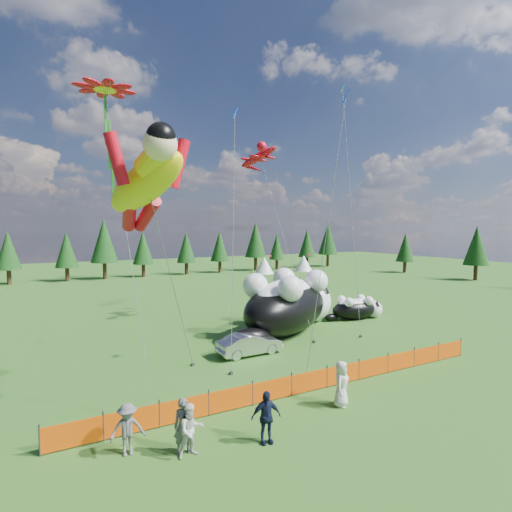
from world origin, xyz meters
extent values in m
plane|color=#133B0A|center=(0.00, 0.00, 0.00)|extent=(160.00, 160.00, 0.00)
cylinder|color=#262626|center=(-11.00, -3.00, 0.55)|extent=(0.06, 0.06, 1.10)
cylinder|color=#262626|center=(-9.00, -3.00, 0.55)|extent=(0.06, 0.06, 1.10)
cylinder|color=#262626|center=(-7.00, -3.00, 0.55)|extent=(0.06, 0.06, 1.10)
cylinder|color=#262626|center=(-5.00, -3.00, 0.55)|extent=(0.06, 0.06, 1.10)
cylinder|color=#262626|center=(-3.00, -3.00, 0.55)|extent=(0.06, 0.06, 1.10)
cylinder|color=#262626|center=(-1.00, -3.00, 0.55)|extent=(0.06, 0.06, 1.10)
cylinder|color=#262626|center=(1.00, -3.00, 0.55)|extent=(0.06, 0.06, 1.10)
cylinder|color=#262626|center=(3.00, -3.00, 0.55)|extent=(0.06, 0.06, 1.10)
cylinder|color=#262626|center=(5.00, -3.00, 0.55)|extent=(0.06, 0.06, 1.10)
cylinder|color=#262626|center=(7.00, -3.00, 0.55)|extent=(0.06, 0.06, 1.10)
cylinder|color=#262626|center=(9.00, -3.00, 0.55)|extent=(0.06, 0.06, 1.10)
cylinder|color=#262626|center=(11.00, -3.00, 0.55)|extent=(0.06, 0.06, 1.10)
cube|color=#D54704|center=(-10.00, -3.00, 0.50)|extent=(2.00, 0.04, 0.90)
cube|color=#D54704|center=(-8.00, -3.00, 0.50)|extent=(2.00, 0.04, 0.90)
cube|color=#D54704|center=(-6.00, -3.00, 0.50)|extent=(2.00, 0.04, 0.90)
cube|color=#D54704|center=(-4.00, -3.00, 0.50)|extent=(2.00, 0.04, 0.90)
cube|color=#D54704|center=(-2.00, -3.00, 0.50)|extent=(2.00, 0.04, 0.90)
cube|color=#D54704|center=(0.00, -3.00, 0.50)|extent=(2.00, 0.04, 0.90)
cube|color=#D54704|center=(2.00, -3.00, 0.50)|extent=(2.00, 0.04, 0.90)
cube|color=#D54704|center=(4.00, -3.00, 0.50)|extent=(2.00, 0.04, 0.90)
cube|color=#D54704|center=(6.00, -3.00, 0.50)|extent=(2.00, 0.04, 0.90)
cube|color=#D54704|center=(8.00, -3.00, 0.50)|extent=(2.00, 0.04, 0.90)
cube|color=#D54704|center=(10.00, -3.00, 0.50)|extent=(2.00, 0.04, 0.90)
ellipsoid|color=black|center=(4.65, 6.25, 1.86)|extent=(10.24, 8.46, 3.73)
ellipsoid|color=white|center=(4.65, 6.25, 2.80)|extent=(7.65, 6.24, 2.28)
sphere|color=white|center=(8.40, 8.44, 1.66)|extent=(3.31, 3.31, 3.31)
sphere|color=#F25E86|center=(9.62, 9.15, 1.66)|extent=(0.46, 0.46, 0.46)
ellipsoid|color=black|center=(0.36, 3.74, 0.72)|extent=(3.23, 2.71, 1.45)
cone|color=black|center=(8.90, 7.58, 2.98)|extent=(1.16, 1.16, 1.16)
cone|color=black|center=(7.90, 9.30, 2.98)|extent=(1.16, 1.16, 1.16)
sphere|color=white|center=(5.93, 8.56, 3.62)|extent=(1.74, 1.74, 1.74)
sphere|color=white|center=(7.29, 6.23, 3.62)|extent=(1.74, 1.74, 1.74)
sphere|color=white|center=(2.18, 6.36, 3.62)|extent=(1.74, 1.74, 1.74)
sphere|color=white|center=(3.54, 4.04, 3.62)|extent=(1.74, 1.74, 1.74)
ellipsoid|color=black|center=(12.07, 7.31, 0.81)|extent=(4.31, 2.50, 1.63)
ellipsoid|color=white|center=(12.07, 7.31, 1.22)|extent=(3.24, 1.81, 0.99)
sphere|color=white|center=(13.95, 7.01, 0.72)|extent=(1.45, 1.45, 1.45)
sphere|color=#F25E86|center=(14.56, 6.92, 0.72)|extent=(0.20, 0.20, 0.20)
ellipsoid|color=black|center=(9.93, 7.64, 0.32)|extent=(1.35, 0.82, 0.63)
cone|color=black|center=(13.88, 6.58, 1.30)|extent=(0.51, 0.51, 0.51)
cone|color=black|center=(14.02, 7.44, 1.30)|extent=(0.51, 0.51, 0.51)
sphere|color=white|center=(13.15, 7.73, 1.58)|extent=(0.76, 0.76, 0.76)
sphere|color=white|center=(12.97, 6.57, 1.58)|extent=(0.76, 0.76, 0.76)
sphere|color=white|center=(11.27, 8.02, 1.58)|extent=(0.76, 0.76, 0.76)
sphere|color=white|center=(11.09, 6.86, 1.58)|extent=(0.76, 0.76, 0.76)
imported|color=silver|center=(0.08, 3.15, 0.66)|extent=(4.02, 1.49, 1.31)
imported|color=#55555A|center=(-6.71, -5.07, 0.94)|extent=(0.75, 0.55, 1.88)
imported|color=beige|center=(-6.56, -5.36, 0.89)|extent=(0.88, 0.53, 1.78)
imported|color=#131A35|center=(-3.97, -5.84, 0.93)|extent=(1.18, 0.74, 1.87)
imported|color=#55555A|center=(-8.41, -4.30, 0.88)|extent=(1.18, 0.68, 1.76)
imported|color=beige|center=(0.31, -4.84, 0.97)|extent=(1.13, 1.05, 1.95)
cylinder|color=#595959|center=(-5.44, 0.13, 4.69)|extent=(0.03, 0.03, 11.30)
cube|color=#262626|center=(-3.60, 2.93, 0.08)|extent=(0.15, 0.15, 0.16)
cylinder|color=#595959|center=(5.15, 7.51, 6.80)|extent=(0.03, 0.03, 15.75)
cube|color=#262626|center=(4.94, 3.29, 0.08)|extent=(0.15, 0.15, 0.16)
cylinder|color=#595959|center=(-7.42, 0.27, 7.18)|extent=(0.03, 0.03, 15.03)
cube|color=#262626|center=(-7.04, -2.37, 0.08)|extent=(0.15, 0.15, 0.16)
cube|color=#1E8618|center=(-7.81, 2.91, 11.58)|extent=(0.21, 0.21, 4.62)
cylinder|color=#595959|center=(-1.17, 2.77, 7.38)|extent=(0.03, 0.03, 15.19)
cube|color=#262626|center=(-2.29, 0.72, 0.08)|extent=(0.15, 0.15, 0.16)
cylinder|color=#595959|center=(10.57, 6.30, 9.85)|extent=(0.03, 0.03, 20.95)
cube|color=#262626|center=(8.62, 2.86, 0.08)|extent=(0.15, 0.15, 0.16)
cylinder|color=#595959|center=(2.33, -1.17, 7.35)|extent=(0.03, 0.03, 14.74)
cube|color=#262626|center=(0.82, -1.57, 0.08)|extent=(0.15, 0.15, 0.16)
camera|label=1|loc=(-10.75, -17.64, 7.58)|focal=28.00mm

